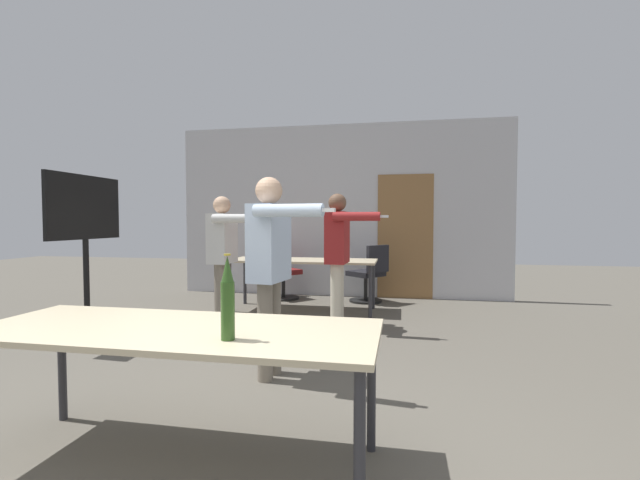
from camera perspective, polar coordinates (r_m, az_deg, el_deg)
name	(u,v)px	position (r m, az deg, el deg)	size (l,w,h in m)	color
back_wall	(341,211)	(7.31, 2.87, 3.82)	(5.63, 0.12, 2.91)	#BCBCC1
conference_table_near	(176,339)	(2.39, -18.71, -12.34)	(2.10, 0.79, 0.73)	#C6B793
conference_table_far	(303,264)	(6.13, -2.33, -3.22)	(2.10, 0.71, 0.73)	#C6B793
tv_screen	(85,237)	(5.19, -28.82, 0.34)	(0.44, 1.05, 1.77)	black
person_far_watching	(271,257)	(3.49, -6.58, -2.23)	(0.73, 0.66, 1.64)	slate
person_left_plaid	(223,248)	(5.36, -12.76, -1.07)	(0.74, 0.63, 1.58)	slate
person_center_tall	(338,247)	(5.10, 2.47, -0.98)	(0.74, 0.64, 1.61)	beige
office_chair_side_rolled	(281,273)	(7.14, -5.24, -4.39)	(0.69, 0.68, 0.91)	black
office_chair_mid_tucked	(369,276)	(6.79, 6.57, -4.75)	(0.69, 0.68, 0.91)	black
beer_bottle	(228,299)	(2.03, -12.21, -7.75)	(0.06, 0.06, 0.40)	#2D511E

